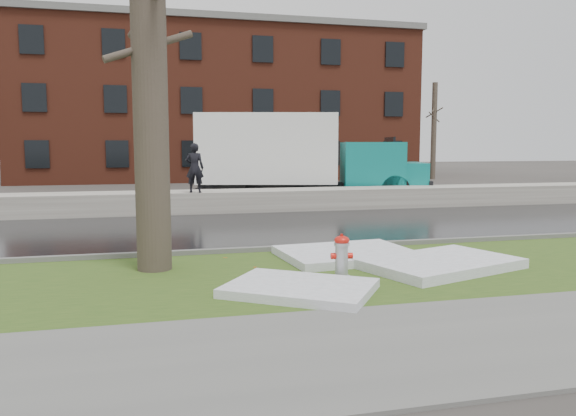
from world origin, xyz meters
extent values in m
plane|color=#47423D|center=(0.00, 0.00, 0.00)|extent=(120.00, 120.00, 0.00)
cube|color=#294918|center=(0.00, -1.25, 0.02)|extent=(60.00, 4.50, 0.04)
cube|color=slate|center=(0.00, -5.00, 0.03)|extent=(60.00, 3.00, 0.05)
cube|color=black|center=(0.00, 4.50, 0.01)|extent=(60.00, 7.00, 0.03)
cube|color=slate|center=(0.00, 13.00, 0.01)|extent=(60.00, 9.00, 0.03)
cube|color=slate|center=(0.00, 1.00, 0.07)|extent=(60.00, 0.15, 0.14)
cube|color=beige|center=(0.00, 8.70, 0.38)|extent=(60.00, 1.60, 0.75)
cube|color=maroon|center=(2.00, 30.00, 5.00)|extent=(26.00, 12.00, 10.00)
cylinder|color=brown|center=(-6.00, 26.00, 3.25)|extent=(0.36, 0.36, 6.50)
cylinder|color=brown|center=(-6.00, 26.00, 4.20)|extent=(0.84, 1.62, 0.73)
cylinder|color=brown|center=(-6.00, 26.00, 5.10)|extent=(1.08, 1.26, 0.66)
cylinder|color=brown|center=(-6.00, 26.00, 3.60)|extent=(1.40, 0.61, 0.63)
cylinder|color=brown|center=(16.00, 24.00, 3.25)|extent=(0.36, 0.36, 6.50)
cylinder|color=brown|center=(16.00, 24.00, 4.20)|extent=(0.84, 1.62, 0.73)
cylinder|color=brown|center=(16.00, 24.00, 5.10)|extent=(1.08, 1.26, 0.66)
cylinder|color=brown|center=(16.00, 24.00, 3.60)|extent=(1.40, 0.61, 0.63)
cylinder|color=#ADAFB6|center=(0.35, -1.82, 0.38)|extent=(0.25, 0.25, 0.68)
ellipsoid|color=red|center=(0.35, -1.82, 0.72)|extent=(0.30, 0.30, 0.16)
cylinder|color=red|center=(0.35, -1.82, 0.81)|extent=(0.05, 0.05, 0.05)
cylinder|color=red|center=(0.21, -1.80, 0.45)|extent=(0.11, 0.12, 0.11)
cylinder|color=red|center=(0.49, -1.84, 0.45)|extent=(0.11, 0.12, 0.11)
cylinder|color=#ADAFB6|center=(0.37, -1.69, 0.45)|extent=(0.15, 0.12, 0.14)
cylinder|color=brown|center=(-2.77, -0.25, 3.98)|extent=(0.69, 0.69, 7.88)
cylinder|color=brown|center=(-2.77, -0.25, 4.77)|extent=(0.79, 1.88, 0.82)
cylinder|color=brown|center=(-2.77, -0.25, 4.09)|extent=(1.61, 0.55, 0.70)
cube|color=black|center=(3.25, 11.63, 0.68)|extent=(8.34, 3.02, 0.23)
cube|color=white|center=(1.93, 11.95, 2.19)|extent=(6.08, 3.88, 2.81)
cube|color=#0E7F7B|center=(6.13, 10.91, 1.56)|extent=(2.93, 3.00, 1.77)
cube|color=#0E7F7B|center=(7.59, 10.55, 1.15)|extent=(1.76, 2.52, 0.94)
cube|color=black|center=(6.84, 10.74, 2.19)|extent=(0.58, 2.04, 0.94)
cube|color=black|center=(-1.40, 12.78, 0.34)|extent=(2.03, 1.64, 0.70)
cylinder|color=black|center=(6.62, 9.66, 0.57)|extent=(1.19, 0.58, 1.15)
cylinder|color=black|center=(7.15, 11.78, 0.57)|extent=(1.19, 0.58, 1.15)
cylinder|color=black|center=(1.97, 10.81, 0.57)|extent=(1.19, 0.58, 1.15)
cylinder|color=black|center=(2.50, 12.94, 0.57)|extent=(1.19, 0.58, 1.15)
cylinder|color=black|center=(0.36, 11.22, 0.57)|extent=(1.19, 0.58, 1.15)
cylinder|color=black|center=(0.88, 13.34, 0.57)|extent=(1.19, 0.58, 1.15)
imported|color=black|center=(-1.34, 8.10, 1.58)|extent=(0.68, 0.54, 1.65)
cube|color=white|center=(1.07, -0.10, 0.12)|extent=(2.78, 2.23, 0.16)
cube|color=white|center=(-0.57, -2.50, 0.11)|extent=(2.72, 2.56, 0.14)
cube|color=white|center=(2.44, -1.45, 0.13)|extent=(3.23, 2.60, 0.18)
camera|label=1|loc=(-2.83, -10.79, 2.35)|focal=35.00mm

